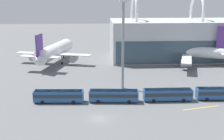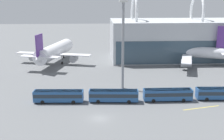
{
  "view_description": "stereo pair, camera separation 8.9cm",
  "coord_description": "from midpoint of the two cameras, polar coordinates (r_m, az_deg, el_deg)",
  "views": [
    {
      "loc": [
        -0.62,
        -58.85,
        27.14
      ],
      "look_at": [
        4.4,
        27.5,
        4.0
      ],
      "focal_mm": 45.0,
      "sensor_mm": 36.0,
      "label": 1
    },
    {
      "loc": [
        -0.53,
        -58.86,
        27.14
      ],
      "look_at": [
        4.4,
        27.5,
        4.0
      ],
      "focal_mm": 45.0,
      "sensor_mm": 36.0,
      "label": 2
    }
  ],
  "objects": [
    {
      "name": "shuttle_bus_3",
      "position": [
        80.66,
        21.14,
        -4.33
      ],
      "size": [
        12.91,
        3.34,
        3.17
      ],
      "rotation": [
        0.0,
        0.0,
        -0.05
      ],
      "color": "#285693",
      "rests_on": "ground_plane"
    },
    {
      "name": "airliner_at_gate_far",
      "position": [
        116.77,
        -11.7,
        3.76
      ],
      "size": [
        30.9,
        34.85,
        13.68
      ],
      "rotation": [
        0.0,
        0.0,
        1.33
      ],
      "color": "white",
      "rests_on": "ground_plane"
    },
    {
      "name": "ground_plane",
      "position": [
        64.81,
        -2.55,
        -9.79
      ],
      "size": [
        440.0,
        440.0,
        0.0
      ],
      "primitive_type": "plane",
      "color": "slate"
    },
    {
      "name": "airliner_parked_remote",
      "position": [
        117.5,
        14.83,
        3.62
      ],
      "size": [
        38.84,
        36.37,
        15.65
      ],
      "rotation": [
        0.0,
        0.0,
        2.81
      ],
      "color": "silver",
      "rests_on": "ground_plane"
    },
    {
      "name": "shuttle_bus_2",
      "position": [
        75.79,
        11.23,
        -4.8
      ],
      "size": [
        12.83,
        2.9,
        3.17
      ],
      "rotation": [
        0.0,
        0.0,
        -0.01
      ],
      "color": "#285693",
      "rests_on": "ground_plane"
    },
    {
      "name": "shuttle_bus_0",
      "position": [
        74.59,
        -10.83,
        -5.11
      ],
      "size": [
        12.92,
        3.36,
        3.17
      ],
      "rotation": [
        0.0,
        0.0,
        -0.05
      ],
      "color": "#285693",
      "rests_on": "ground_plane"
    },
    {
      "name": "lane_stripe_0",
      "position": [
        73.86,
        17.66,
        -7.33
      ],
      "size": [
        9.95,
        2.52,
        0.01
      ],
      "primitive_type": "cube",
      "rotation": [
        0.0,
        0.0,
        0.23
      ],
      "color": "yellow",
      "rests_on": "ground_plane"
    },
    {
      "name": "shuttle_bus_1",
      "position": [
        73.58,
        0.3,
        -5.11
      ],
      "size": [
        12.96,
        3.63,
        3.17
      ],
      "rotation": [
        0.0,
        0.0,
        -0.07
      ],
      "color": "#285693",
      "rests_on": "ground_plane"
    },
    {
      "name": "floodlight_mast",
      "position": [
        81.24,
        2.23,
        6.4
      ],
      "size": [
        2.37,
        2.37,
        25.86
      ],
      "color": "gray",
      "rests_on": "ground_plane"
    }
  ]
}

